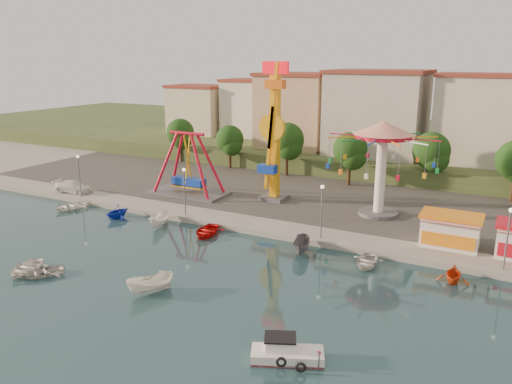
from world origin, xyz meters
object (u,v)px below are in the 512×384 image
Objects in this scene: wave_swinger at (382,147)px; cabin_motorboat at (286,354)px; rowboat_a at (25,268)px; van at (73,187)px; kamikaze_tower at (274,135)px; skiff at (150,284)px; pirate_ship_ride at (188,165)px.

wave_swinger is 30.22m from cabin_motorboat.
rowboat_a is 0.76× the size of van.
kamikaze_tower reaches higher than cabin_motorboat.
wave_swinger is 29.09m from skiff.
wave_swinger is (12.83, 0.12, -0.41)m from kamikaze_tower.
pirate_ship_ride is 37.27m from cabin_motorboat.
skiff is at bearing -131.70° from van.
van is at bearing -166.63° from wave_swinger.
cabin_motorboat is at bearing -21.27° from rowboat_a.
pirate_ship_ride is at bearing 109.88° from cabin_motorboat.
skiff is 31.67m from van.
cabin_motorboat is 1.20× the size of rowboat_a.
rowboat_a is at bearing -109.30° from kamikaze_tower.
pirate_ship_ride is at bearing 74.25° from rowboat_a.
van reaches higher than cabin_motorboat.
kamikaze_tower is 27.17m from van.
kamikaze_tower reaches higher than pirate_ship_ride.
kamikaze_tower is 4.36× the size of skiff.
rowboat_a is (-24.59, 1.22, -0.01)m from cabin_motorboat.
cabin_motorboat is 24.62m from rowboat_a.
wave_swinger is 36.73m from rowboat_a.
wave_swinger reaches higher than van.
wave_swinger is 2.29× the size of van.
kamikaze_tower is 1.42× the size of wave_swinger.
kamikaze_tower is at bearing 12.37° from pirate_ship_ride.
rowboat_a is 1.01× the size of skiff.
cabin_motorboat is (25.78, -26.62, -3.99)m from pirate_ship_ride.
skiff is at bearing 141.90° from cabin_motorboat.
wave_swinger reaches higher than cabin_motorboat.
cabin_motorboat is 1.21× the size of skiff.
van is at bearing 109.73° from rowboat_a.
van is at bearing 177.00° from skiff.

